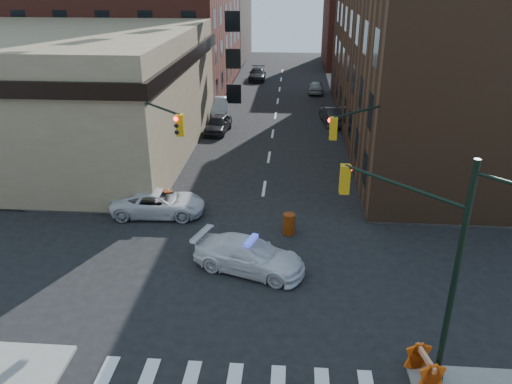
% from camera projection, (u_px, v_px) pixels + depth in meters
% --- Properties ---
extents(ground, '(140.00, 140.00, 0.00)m').
position_uv_depth(ground, '(251.00, 274.00, 23.11)').
color(ground, black).
rests_on(ground, ground).
extents(sidewalk_nw, '(34.00, 54.50, 0.15)m').
position_uv_depth(sidewalk_nw, '(67.00, 99.00, 54.56)').
color(sidewalk_nw, gray).
rests_on(sidewalk_nw, ground).
extents(sidewalk_ne, '(34.00, 54.50, 0.15)m').
position_uv_depth(sidewalk_ne, '(500.00, 107.00, 51.34)').
color(sidewalk_ne, gray).
rests_on(sidewalk_ne, ground).
extents(bank_building, '(22.00, 22.00, 9.00)m').
position_uv_depth(bank_building, '(45.00, 93.00, 37.53)').
color(bank_building, '#938060').
rests_on(bank_building, ground).
extents(commercial_row_ne, '(14.00, 34.00, 14.00)m').
position_uv_depth(commercial_row_ne, '(436.00, 52.00, 39.90)').
color(commercial_row_ne, '#4E311F').
rests_on(commercial_row_ne, ground).
extents(filler_nw, '(20.00, 18.00, 16.00)m').
position_uv_depth(filler_nw, '(183.00, 6.00, 77.55)').
color(filler_nw, brown).
rests_on(filler_nw, ground).
extents(filler_ne, '(16.00, 16.00, 12.00)m').
position_uv_depth(filler_ne, '(380.00, 23.00, 72.61)').
color(filler_ne, maroon).
rests_on(filler_ne, ground).
extents(signal_pole_se, '(5.40, 5.27, 8.00)m').
position_uv_depth(signal_pole_se, '(425.00, 255.00, 15.79)').
color(signal_pole_se, black).
rests_on(signal_pole_se, sidewalk_se).
extents(signal_pole_nw, '(3.58, 3.67, 8.00)m').
position_uv_depth(signal_pole_nw, '(150.00, 145.00, 26.64)').
color(signal_pole_nw, black).
rests_on(signal_pole_nw, sidewalk_nw).
extents(signal_pole_ne, '(3.67, 3.58, 8.00)m').
position_uv_depth(signal_pole_ne, '(371.00, 151.00, 25.83)').
color(signal_pole_ne, black).
rests_on(signal_pole_ne, sidewalk_ne).
extents(tree_ne_near, '(3.00, 3.00, 4.85)m').
position_uv_depth(tree_ne_near, '(358.00, 85.00, 44.89)').
color(tree_ne_near, black).
rests_on(tree_ne_near, sidewalk_ne).
extents(tree_ne_far, '(3.00, 3.00, 4.85)m').
position_uv_depth(tree_ne_far, '(350.00, 69.00, 52.19)').
color(tree_ne_far, black).
rests_on(tree_ne_far, sidewalk_ne).
extents(police_car, '(5.71, 3.71, 1.54)m').
position_uv_depth(police_car, '(249.00, 255.00, 23.15)').
color(police_car, white).
rests_on(police_car, ground).
extents(pickup, '(5.40, 2.71, 1.47)m').
position_uv_depth(pickup, '(159.00, 203.00, 28.51)').
color(pickup, silver).
rests_on(pickup, ground).
extents(parked_car_wnear, '(2.25, 4.59, 1.51)m').
position_uv_depth(parked_car_wnear, '(218.00, 124.00, 43.28)').
color(parked_car_wnear, black).
rests_on(parked_car_wnear, ground).
extents(parked_car_wfar, '(2.31, 5.15, 1.64)m').
position_uv_depth(parked_car_wfar, '(219.00, 106.00, 48.64)').
color(parked_car_wfar, '#9CA0A5').
rests_on(parked_car_wfar, ground).
extents(parked_car_wdeep, '(2.21, 5.21, 1.50)m').
position_uv_depth(parked_car_wdeep, '(257.00, 74.00, 64.48)').
color(parked_car_wdeep, black).
rests_on(parked_car_wdeep, ground).
extents(parked_car_enear, '(2.38, 5.12, 1.62)m').
position_uv_depth(parked_car_enear, '(333.00, 115.00, 45.70)').
color(parked_car_enear, black).
rests_on(parked_car_enear, ground).
extents(parked_car_efar, '(1.84, 4.15, 1.39)m').
position_uv_depth(parked_car_efar, '(316.00, 87.00, 57.41)').
color(parked_car_efar, '#989CA0').
rests_on(parked_car_efar, ground).
extents(pedestrian_a, '(0.68, 0.60, 1.57)m').
position_uv_depth(pedestrian_a, '(121.00, 197.00, 28.77)').
color(pedestrian_a, black).
rests_on(pedestrian_a, sidewalk_nw).
extents(pedestrian_b, '(1.04, 0.96, 1.72)m').
position_uv_depth(pedestrian_b, '(49.00, 191.00, 29.34)').
color(pedestrian_b, black).
rests_on(pedestrian_b, sidewalk_nw).
extents(pedestrian_c, '(0.98, 0.99, 1.67)m').
position_uv_depth(pedestrian_c, '(44.00, 189.00, 29.73)').
color(pedestrian_c, '#1D242C').
rests_on(pedestrian_c, sidewalk_nw).
extents(barrel_road, '(0.65, 0.65, 1.15)m').
position_uv_depth(barrel_road, '(289.00, 224.00, 26.47)').
color(barrel_road, '#E3540A').
rests_on(barrel_road, ground).
extents(barrel_bank, '(0.66, 0.66, 1.06)m').
position_uv_depth(barrel_bank, '(168.00, 199.00, 29.51)').
color(barrel_bank, red).
rests_on(barrel_bank, ground).
extents(barricade_se_a, '(0.96, 1.47, 1.02)m').
position_uv_depth(barricade_se_a, '(424.00, 367.00, 16.75)').
color(barricade_se_a, orange).
rests_on(barricade_se_a, sidewalk_se).
extents(barricade_nw_a, '(1.31, 0.81, 0.92)m').
position_uv_depth(barricade_nw_a, '(152.00, 196.00, 29.68)').
color(barricade_nw_a, '#E8520A').
rests_on(barricade_nw_a, sidewalk_nw).
extents(barricade_nw_b, '(1.25, 0.67, 0.91)m').
position_uv_depth(barricade_nw_b, '(78.00, 201.00, 29.05)').
color(barricade_nw_b, '#DA510A').
rests_on(barricade_nw_b, sidewalk_nw).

